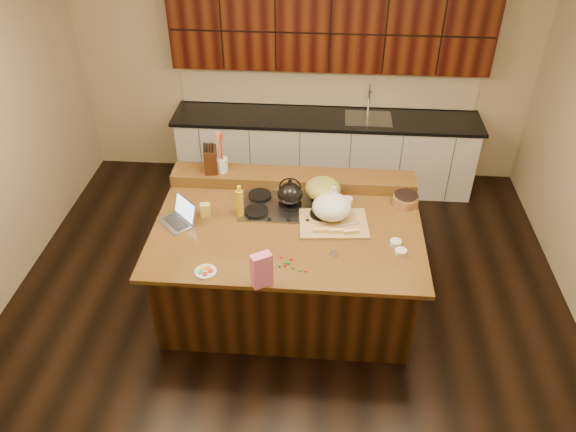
{
  "coord_description": "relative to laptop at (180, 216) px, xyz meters",
  "views": [
    {
      "loc": [
        0.31,
        -3.97,
        3.97
      ],
      "look_at": [
        0.0,
        0.05,
        1.0
      ],
      "focal_mm": 35.0,
      "sensor_mm": 36.0,
      "label": 1
    }
  ],
  "objects": [
    {
      "name": "gumdrop_1",
      "position": [
        0.95,
        -0.55,
        -0.05
      ],
      "size": [
        0.02,
        0.02,
        0.02
      ],
      "primitive_type": "ellipsoid",
      "color": "#198C26",
      "rests_on": "island"
    },
    {
      "name": "strainer_bowl",
      "position": [
        2.05,
        0.43,
        -0.01
      ],
      "size": [
        0.31,
        0.31,
        0.09
      ],
      "primitive_type": "cylinder",
      "rotation": [
        0.0,
        0.0,
        -0.35
      ],
      "color": "#996B3F",
      "rests_on": "island"
    },
    {
      "name": "room",
      "position": [
        0.97,
        -0.0,
        0.37
      ],
      "size": [
        5.52,
        5.02,
        2.72
      ],
      "color": "black",
      "rests_on": "ground"
    },
    {
      "name": "back_counter",
      "position": [
        1.27,
        2.22,
        0.0
      ],
      "size": [
        3.7,
        0.66,
        2.4
      ],
      "color": "silver",
      "rests_on": "ground"
    },
    {
      "name": "cooktop",
      "position": [
        0.97,
        0.3,
        -0.04
      ],
      "size": [
        0.92,
        0.52,
        0.05
      ],
      "color": "gray",
      "rests_on": "island"
    },
    {
      "name": "ramekin_b",
      "position": [
        1.91,
        -0.19,
        -0.04
      ],
      "size": [
        0.12,
        0.12,
        0.04
      ],
      "primitive_type": "cylinder",
      "rotation": [
        0.0,
        0.0,
        0.27
      ],
      "color": "white",
      "rests_on": "island"
    },
    {
      "name": "gumdrop_5",
      "position": [
        0.99,
        -0.5,
        -0.05
      ],
      "size": [
        0.02,
        0.02,
        0.02
      ],
      "primitive_type": "ellipsoid",
      "color": "#198C26",
      "rests_on": "island"
    },
    {
      "name": "oil_bottle",
      "position": [
        0.53,
        0.13,
        0.08
      ],
      "size": [
        0.08,
        0.08,
        0.27
      ],
      "primitive_type": "cylinder",
      "rotation": [
        0.0,
        0.0,
        0.22
      ],
      "color": "gold",
      "rests_on": "island"
    },
    {
      "name": "gumdrop_0",
      "position": [
        0.89,
        -0.57,
        -0.05
      ],
      "size": [
        0.02,
        0.02,
        0.02
      ],
      "primitive_type": "ellipsoid",
      "color": "red",
      "rests_on": "island"
    },
    {
      "name": "gumdrop_9",
      "position": [
        1.01,
        -0.51,
        -0.05
      ],
      "size": [
        0.02,
        0.02,
        0.02
      ],
      "primitive_type": "ellipsoid",
      "color": "#198C26",
      "rests_on": "island"
    },
    {
      "name": "gumdrop_8",
      "position": [
        0.86,
        -0.58,
        -0.05
      ],
      "size": [
        0.02,
        0.02,
        0.02
      ],
      "primitive_type": "ellipsoid",
      "color": "red",
      "rests_on": "island"
    },
    {
      "name": "gumdrop_10",
      "position": [
        0.95,
        -0.44,
        -0.05
      ],
      "size": [
        0.02,
        0.02,
        0.02
      ],
      "primitive_type": "ellipsoid",
      "color": "red",
      "rests_on": "island"
    },
    {
      "name": "candy_plate",
      "position": [
        0.36,
        -0.66,
        -0.05
      ],
      "size": [
        0.19,
        0.19,
        0.01
      ],
      "primitive_type": "cylinder",
      "rotation": [
        0.0,
        0.0,
        0.03
      ],
      "color": "white",
      "rests_on": "island"
    },
    {
      "name": "knife_block",
      "position": [
        0.16,
        0.7,
        0.18
      ],
      "size": [
        0.16,
        0.22,
        0.25
      ],
      "primitive_type": "cube",
      "rotation": [
        0.0,
        0.0,
        0.17
      ],
      "color": "black",
      "rests_on": "back_ledge"
    },
    {
      "name": "ramekin_a",
      "position": [
        1.95,
        -0.31,
        -0.04
      ],
      "size": [
        0.12,
        0.12,
        0.04
      ],
      "primitive_type": "cylinder",
      "rotation": [
        0.0,
        0.0,
        -0.21
      ],
      "color": "white",
      "rests_on": "island"
    },
    {
      "name": "wooden_tray",
      "position": [
        1.36,
        0.12,
        0.05
      ],
      "size": [
        0.64,
        0.51,
        0.25
      ],
      "rotation": [
        0.0,
        0.0,
        0.08
      ],
      "color": "tan",
      "rests_on": "island"
    },
    {
      "name": "package_box",
      "position": [
        0.21,
        0.11,
        0.0
      ],
      "size": [
        0.1,
        0.08,
        0.13
      ],
      "primitive_type": "cube",
      "rotation": [
        0.0,
        0.0,
        0.18
      ],
      "color": "#E9D052",
      "rests_on": "island"
    },
    {
      "name": "gumdrop_4",
      "position": [
        1.16,
        -0.59,
        -0.05
      ],
      "size": [
        0.02,
        0.02,
        0.02
      ],
      "primitive_type": "ellipsoid",
      "color": "red",
      "rests_on": "island"
    },
    {
      "name": "green_bowl",
      "position": [
        1.27,
        0.43,
        0.08
      ],
      "size": [
        0.44,
        0.44,
        0.19
      ],
      "primitive_type": "ellipsoid",
      "rotation": [
        0.0,
        0.0,
        0.39
      ],
      "color": "olive",
      "rests_on": "cooktop"
    },
    {
      "name": "gumdrop_7",
      "position": [
        1.06,
        -0.57,
        -0.05
      ],
      "size": [
        0.02,
        0.02,
        0.02
      ],
      "primitive_type": "ellipsoid",
      "color": "#198C26",
      "rests_on": "island"
    },
    {
      "name": "back_ledge",
      "position": [
        0.97,
        0.7,
        0.0
      ],
      "size": [
        2.4,
        0.3,
        0.12
      ],
      "primitive_type": "cube",
      "color": "black",
      "rests_on": "island"
    },
    {
      "name": "utensil_crock",
      "position": [
        0.27,
        0.7,
        0.13
      ],
      "size": [
        0.14,
        0.14,
        0.14
      ],
      "primitive_type": "cylinder",
      "rotation": [
        0.0,
        0.0,
        0.21
      ],
      "color": "white",
      "rests_on": "back_ledge"
    },
    {
      "name": "pink_bag",
      "position": [
        0.83,
        -0.76,
        0.09
      ],
      "size": [
        0.18,
        0.16,
        0.3
      ],
      "primitive_type": "cube",
      "rotation": [
        0.0,
        0.0,
        0.55
      ],
      "color": "pink",
      "rests_on": "island"
    },
    {
      "name": "vinegar_bottle",
      "position": [
        1.37,
        0.22,
        0.07
      ],
      "size": [
        0.08,
        0.08,
        0.25
      ],
      "primitive_type": "cylinder",
      "rotation": [
        0.0,
        0.0,
        0.29
      ],
      "color": "silver",
      "rests_on": "island"
    },
    {
      "name": "gumdrop_3",
      "position": [
        1.12,
        -0.59,
        -0.05
      ],
      "size": [
        0.02,
        0.02,
        0.02
      ],
      "primitive_type": "ellipsoid",
      "color": "#198C26",
      "rests_on": "island"
    },
    {
      "name": "kettle",
      "position": [
        0.97,
        0.3,
        0.09
      ],
      "size": [
        0.29,
        0.29,
        0.21
      ],
      "primitive_type": "ellipsoid",
      "rotation": [
        0.0,
        0.0,
        -0.29
      ],
      "color": "black",
      "rests_on": "cooktop"
    },
    {
      "name": "island",
      "position": [
        0.97,
        -0.0,
        -0.51
      ],
      "size": [
        2.4,
        1.6,
        0.92
      ],
      "color": "black",
      "rests_on": "ground"
    },
    {
      "name": "gumdrop_6",
      "position": [
        1.04,
        -0.46,
        -0.05
      ],
      "size": [
        0.02,
        0.02,
        0.02
      ],
      "primitive_type": "ellipsoid",
      "color": "red",
      "rests_on": "island"
    },
    {
      "name": "gumdrop_2",
      "position": [
        0.99,
        -0.54,
        -0.05
      ],
      "size": [
        0.02,
        0.02,
        0.02
      ],
      "primitive_type": "ellipsoid",
      "color": "red",
      "rests_on": "island"
    },
    {
      "name": "laptop",
      "position": [
        0.0,
        0.0,
        0.0
      ],
      "size": [
        0.4,
        0.4,
        0.22
      ],
      "rotation": [
        0.0,
        0.0,
        -0.79
      ],
      "color": "#B7B7BC",
      "rests_on": "island"
    },
    {
      "name": "kitchen_timer",
      "position": [
        1.39,
        -0.36,
        -0.02
      ],
      "size": [
        0.1,
        0.1,
        0.07
      ],
      "primitive_type": "cone",
      "rotation": [
        0.0,
        0.0,
        0.34
      ],
      "color": "silver",
      "rests_on": "island"
    },
    {
      "name": "ramekin_c",
      "position": [
        1.51,
        0.42,
        -0.04
      ],
      "size": [
        0.12,
        0.12,
        0.04
      ],
      "primitive_type": "cylinder",
      "rotation": [
        0.0,
        0.0,
        0.17
      ],
      "color": "white",
      "rests_on": "island"
    },
    {
      "name": "gumdrop_11",
      "position": [
        0.73,
        -0.61,
        -0.05
      ],
      "size": [
        0.02,
        0.02,
        0.02
      ],
      "primitive_type": "ellipsoid",
      "color": "#198C26",
      "rests_on": "island"
    }
  ]
}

